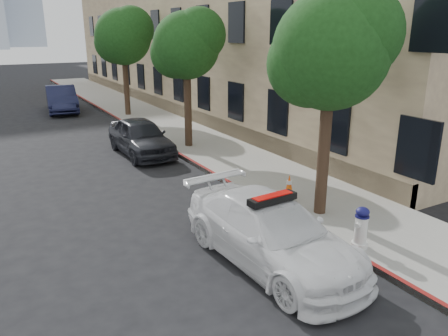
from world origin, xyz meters
The scene contains 12 objects.
ground centered at (0.00, 0.00, 0.00)m, with size 120.00×120.00×0.00m, color black.
sidewalk centered at (3.60, 10.00, 0.07)m, with size 3.20×50.00×0.15m, color gray.
curb_strip centered at (2.06, 10.00, 0.07)m, with size 0.12×50.00×0.15m, color maroon.
building centered at (9.20, 15.00, 5.00)m, with size 8.00×36.00×10.00m, color tan.
tree_near centered at (2.93, -2.01, 4.27)m, with size 2.92×2.82×5.62m.
tree_mid centered at (2.93, 5.99, 4.16)m, with size 2.77×2.64×5.43m.
tree_far centered at (2.93, 13.99, 4.39)m, with size 3.10×3.00×5.81m.
police_car centered at (0.43, -3.24, 0.69)m, with size 2.20×4.84×1.52m.
parked_car_mid centered at (0.91, 6.17, 0.71)m, with size 1.69×4.19×1.43m, color #202229.
parked_car_far centered at (-0.02, 17.57, 0.77)m, with size 1.63×4.66×1.54m, color #161937.
fire_hydrant centered at (2.35, -3.91, 0.61)m, with size 0.40×0.36×0.94m.
traffic_cone centered at (2.81, -0.80, 0.50)m, with size 0.48×0.48×0.70m.
Camera 1 is at (-4.54, -9.94, 4.73)m, focal length 35.00 mm.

